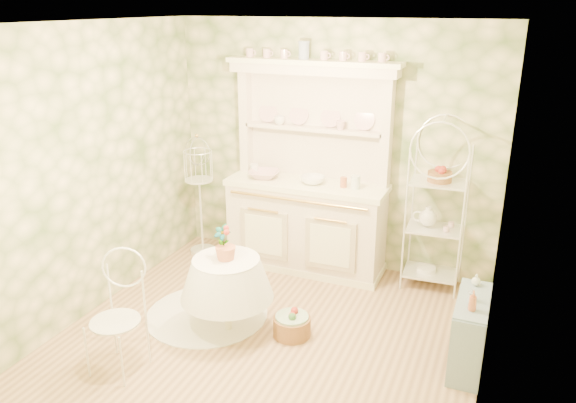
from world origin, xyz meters
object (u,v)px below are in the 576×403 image
at_px(bakers_rack, 436,212).
at_px(birdcage_stand, 200,192).
at_px(kitchen_dresser, 307,170).
at_px(floor_basket, 292,323).
at_px(round_table, 228,301).
at_px(side_shelf, 469,334).
at_px(cafe_chair, 115,321).

bearing_deg(bakers_rack, birdcage_stand, -179.19).
bearing_deg(kitchen_dresser, floor_basket, -74.50).
distance_m(round_table, floor_basket, 0.61).
height_order(side_shelf, cafe_chair, cafe_chair).
bearing_deg(kitchen_dresser, bakers_rack, 3.33).
bearing_deg(kitchen_dresser, birdcage_stand, -175.75).
xyz_separation_m(side_shelf, cafe_chair, (-2.62, -1.14, 0.16)).
relative_size(round_table, cafe_chair, 0.65).
height_order(bakers_rack, cafe_chair, bakers_rack).
bearing_deg(birdcage_stand, bakers_rack, 3.78).
bearing_deg(birdcage_stand, cafe_chair, -76.33).
distance_m(kitchen_dresser, round_table, 1.73).
relative_size(kitchen_dresser, floor_basket, 5.90).
relative_size(cafe_chair, birdcage_stand, 0.60).
height_order(round_table, birdcage_stand, birdcage_stand).
bearing_deg(round_table, bakers_rack, 44.89).
bearing_deg(birdcage_stand, kitchen_dresser, 4.25).
bearing_deg(side_shelf, birdcage_stand, 156.96).
bearing_deg(cafe_chair, kitchen_dresser, 48.30).
xyz_separation_m(bakers_rack, birdcage_stand, (-2.67, -0.18, -0.06)).
relative_size(kitchen_dresser, bakers_rack, 1.38).
xyz_separation_m(round_table, cafe_chair, (-0.54, -0.87, 0.16)).
xyz_separation_m(side_shelf, birdcage_stand, (-3.17, 1.12, 0.47)).
height_order(kitchen_dresser, birdcage_stand, kitchen_dresser).
xyz_separation_m(birdcage_stand, floor_basket, (1.66, -1.26, -0.64)).
height_order(kitchen_dresser, round_table, kitchen_dresser).
height_order(side_shelf, floor_basket, side_shelf).
relative_size(side_shelf, cafe_chair, 0.75).
bearing_deg(floor_basket, kitchen_dresser, 105.50).
distance_m(bakers_rack, cafe_chair, 3.25).
bearing_deg(side_shelf, floor_basket, -178.16).
bearing_deg(floor_basket, bakers_rack, 55.10).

